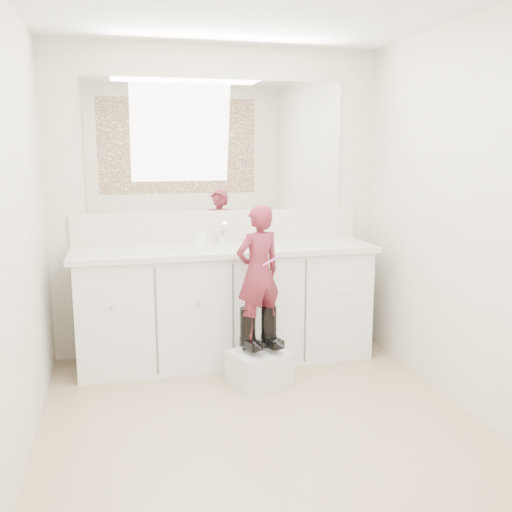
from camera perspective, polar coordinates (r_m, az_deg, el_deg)
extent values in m
plane|color=#957E62|center=(3.45, 1.02, -17.30)|extent=(3.00, 3.00, 0.00)
plane|color=beige|center=(4.54, -3.76, 5.34)|extent=(2.60, 0.00, 2.60)
plane|color=beige|center=(1.70, 14.11, -3.98)|extent=(2.60, 0.00, 2.60)
plane|color=beige|center=(3.02, -23.48, 1.81)|extent=(0.00, 3.00, 3.00)
plane|color=beige|center=(3.63, 21.37, 3.30)|extent=(0.00, 3.00, 3.00)
cube|color=silver|center=(4.41, -3.01, -5.06)|extent=(2.20, 0.55, 0.85)
cube|color=beige|center=(4.30, -3.03, 0.61)|extent=(2.28, 0.58, 0.04)
cube|color=beige|center=(4.54, -3.70, 3.00)|extent=(2.28, 0.03, 0.25)
cube|color=white|center=(4.51, -3.80, 10.90)|extent=(2.00, 0.02, 1.00)
cube|color=#472819|center=(1.65, 14.66, 11.38)|extent=(2.00, 0.01, 1.20)
cylinder|color=silver|center=(4.45, -3.44, 1.86)|extent=(0.08, 0.08, 0.10)
imported|color=beige|center=(4.37, 0.47, 1.64)|extent=(0.10, 0.10, 0.09)
imported|color=white|center=(4.21, -5.54, 1.76)|extent=(0.09, 0.09, 0.16)
cube|color=silver|center=(4.04, 0.30, -11.12)|extent=(0.45, 0.41, 0.24)
imported|color=#A03143|center=(3.86, 0.23, -1.63)|extent=(0.39, 0.31, 0.92)
cylinder|color=#F55FBA|center=(3.78, 1.55, -0.47)|extent=(0.13, 0.05, 0.06)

